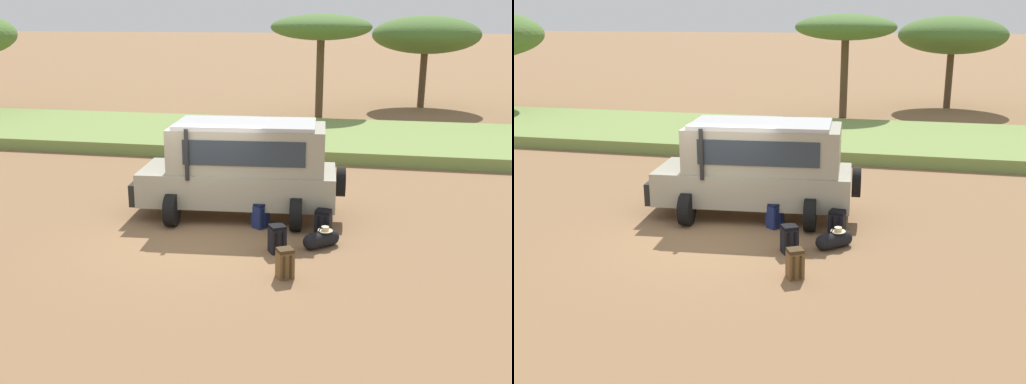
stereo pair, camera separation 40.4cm
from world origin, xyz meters
TOP-DOWN VIEW (x-y plane):
  - ground_plane at (0.00, 0.00)m, footprint 320.00×320.00m
  - grass_bank at (0.00, 11.17)m, footprint 120.00×7.00m
  - safari_vehicle at (0.64, 1.81)m, footprint 5.43×3.00m
  - backpack_beside_front_wheel at (1.90, -0.50)m, footprint 0.45×0.48m
  - backpack_cluster_center at (2.26, -1.76)m, footprint 0.41×0.44m
  - backpack_near_rear_wheel at (2.80, 0.76)m, footprint 0.41×0.46m
  - backpack_outermost at (1.25, 1.00)m, footprint 0.46×0.45m
  - duffel_bag_low_black_case at (2.83, -0.02)m, footprint 0.78×0.74m
  - acacia_tree_centre_back at (1.13, 17.57)m, footprint 4.91×5.16m
  - acacia_tree_right_mid at (6.41, 22.07)m, footprint 5.76×5.51m

SIDE VIEW (x-z plane):
  - ground_plane at x=0.00m, z-range 0.00..0.00m
  - duffel_bag_low_black_case at x=2.83m, z-range -0.05..0.42m
  - grass_bank at x=0.00m, z-range 0.00..0.44m
  - backpack_cluster_center at x=2.26m, z-range -0.01..0.60m
  - backpack_near_rear_wheel at x=2.80m, z-range -0.01..0.61m
  - backpack_outermost at x=1.25m, z-range -0.01..0.61m
  - backpack_beside_front_wheel at x=1.90m, z-range -0.01..0.62m
  - safari_vehicle at x=0.64m, z-range 0.07..2.51m
  - acacia_tree_right_mid at x=6.41m, z-range 1.44..6.37m
  - acacia_tree_centre_back at x=1.13m, z-range 1.85..6.87m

